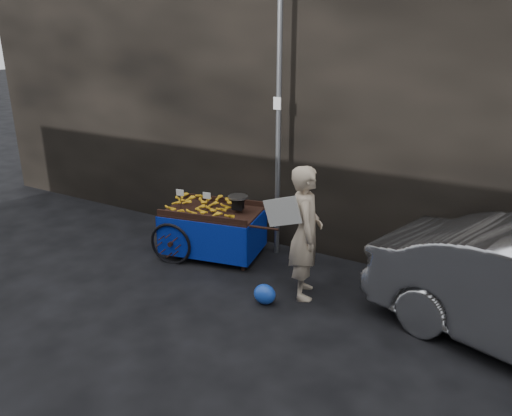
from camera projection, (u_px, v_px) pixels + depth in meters
The scene contains 6 objects.
ground at pixel (216, 280), 7.21m from camera, with size 80.00×80.00×0.00m, color black.
building_wall at pixel (320, 88), 8.30m from camera, with size 13.50×2.00×5.00m.
street_pole at pixel (278, 130), 7.45m from camera, with size 0.12×0.10×4.00m.
banana_cart at pixel (210, 215), 7.81m from camera, with size 2.16×1.28×1.10m.
vendor at pixel (306, 233), 6.53m from camera, with size 0.88×0.78×1.81m.
plastic_bag at pixel (265, 294), 6.55m from camera, with size 0.30×0.24×0.27m, color #1842B8.
Camera 1 is at (3.73, -5.27, 3.41)m, focal length 35.00 mm.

